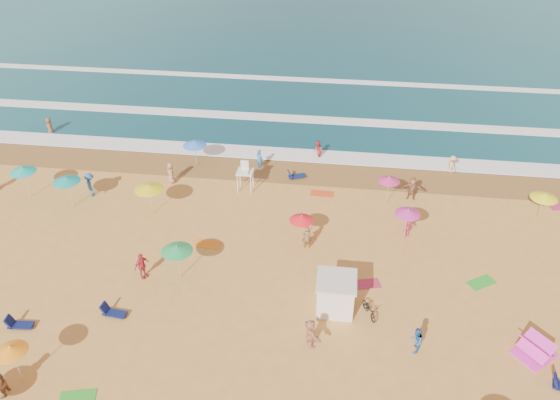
# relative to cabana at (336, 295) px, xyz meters

# --- Properties ---
(ground) EXTENTS (220.00, 220.00, 0.00)m
(ground) POSITION_rel_cabana_xyz_m (-5.64, 2.31, -1.00)
(ground) COLOR gold
(ground) RESTS_ON ground
(wet_sand) EXTENTS (220.00, 220.00, 0.00)m
(wet_sand) POSITION_rel_cabana_xyz_m (-5.64, 14.81, -0.99)
(wet_sand) COLOR olive
(wet_sand) RESTS_ON ground
(surf_foam) EXTENTS (200.00, 18.70, 0.05)m
(surf_foam) POSITION_rel_cabana_xyz_m (-5.64, 23.63, -0.90)
(surf_foam) COLOR white
(surf_foam) RESTS_ON ground
(cabana) EXTENTS (2.00, 2.00, 2.00)m
(cabana) POSITION_rel_cabana_xyz_m (0.00, 0.00, 0.00)
(cabana) COLOR white
(cabana) RESTS_ON ground
(cabana_roof) EXTENTS (2.20, 2.20, 0.12)m
(cabana_roof) POSITION_rel_cabana_xyz_m (0.00, 0.00, 1.06)
(cabana_roof) COLOR silver
(cabana_roof) RESTS_ON cabana
(bicycle) EXTENTS (1.20, 1.73, 0.86)m
(bicycle) POSITION_rel_cabana_xyz_m (1.90, -0.30, -0.57)
(bicycle) COLOR black
(bicycle) RESTS_ON ground
(lifeguard_stand) EXTENTS (1.20, 1.20, 2.10)m
(lifeguard_stand) POSITION_rel_cabana_xyz_m (-7.24, 11.68, 0.05)
(lifeguard_stand) COLOR white
(lifeguard_stand) RESTS_ON ground
(beach_umbrellas) EXTENTS (43.61, 26.38, 0.78)m
(beach_umbrellas) POSITION_rel_cabana_xyz_m (-2.54, 3.69, 1.14)
(beach_umbrellas) COLOR teal
(beach_umbrellas) RESTS_ON ground
(loungers) EXTENTS (35.98, 25.03, 0.34)m
(loungers) POSITION_rel_cabana_xyz_m (0.87, -2.24, -0.83)
(loungers) COLOR #0F194E
(loungers) RESTS_ON ground
(towels) EXTENTS (44.21, 21.88, 0.03)m
(towels) POSITION_rel_cabana_xyz_m (-1.44, 0.74, -0.98)
(towels) COLOR #AE1C15
(towels) RESTS_ON ground
(beachgoers) EXTENTS (43.65, 27.52, 2.13)m
(beachgoers) POSITION_rel_cabana_xyz_m (-7.21, 7.00, -0.19)
(beachgoers) COLOR #E19276
(beachgoers) RESTS_ON ground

